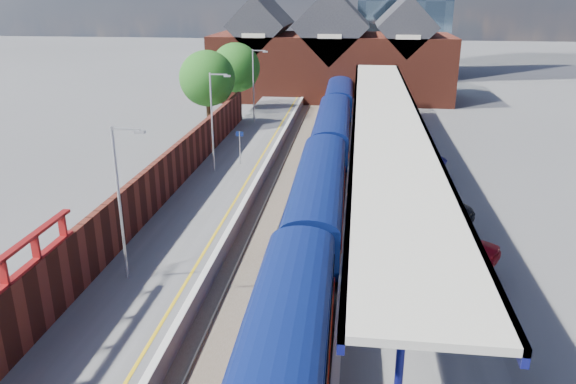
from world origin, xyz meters
name	(u,v)px	position (x,y,z in m)	size (l,w,h in m)	color
ground	(313,157)	(0.00, 30.00, 0.00)	(240.00, 240.00, 0.00)	#5B5B5E
ballast_bed	(301,197)	(0.00, 20.00, 0.03)	(6.00, 76.00, 0.06)	#473D33
rails	(301,196)	(0.00, 20.00, 0.12)	(4.51, 76.00, 0.14)	slate
left_platform	(222,187)	(-5.50, 20.00, 0.50)	(5.00, 76.00, 1.00)	#565659
right_platform	(391,194)	(6.00, 20.00, 0.50)	(6.00, 76.00, 1.00)	#565659
coping_left	(255,181)	(-3.15, 20.00, 1.02)	(0.30, 76.00, 0.05)	silver
coping_right	(348,185)	(3.15, 20.00, 1.02)	(0.30, 76.00, 0.05)	silver
yellow_line	(247,181)	(-3.75, 20.00, 1.01)	(0.14, 76.00, 0.01)	yellow
train	(327,154)	(1.49, 23.50, 2.12)	(3.04, 65.94, 3.45)	#0C1955
canopy	(386,117)	(5.48, 21.95, 5.25)	(4.50, 52.00, 4.48)	#0F125A
lamp_post_b	(122,195)	(-6.36, 6.00, 4.99)	(1.48, 0.18, 7.00)	#A5A8AA
lamp_post_c	(214,117)	(-6.36, 22.00, 4.99)	(1.48, 0.18, 7.00)	#A5A8AA
lamp_post_d	(255,81)	(-6.36, 38.00, 4.99)	(1.48, 0.18, 7.00)	#A5A8AA
platform_sign	(240,142)	(-5.00, 24.00, 2.69)	(0.55, 0.08, 2.50)	#A5A8AA
brick_wall	(150,190)	(-8.10, 13.54, 2.45)	(0.35, 50.00, 3.86)	#592217
station_building	(332,55)	(0.00, 58.00, 5.45)	(30.00, 12.12, 13.78)	#592217
tree_near	(209,80)	(-10.35, 35.91, 5.35)	(5.20, 5.20, 8.10)	#382314
tree_far	(237,69)	(-9.35, 43.91, 5.35)	(5.20, 5.20, 8.10)	#382314
parked_car_red	(455,242)	(8.50, 10.14, 1.74)	(1.75, 4.34, 1.48)	#A90E1A
parked_car_silver	(439,254)	(7.58, 8.77, 1.69)	(1.46, 4.19, 1.38)	#9A9B9E
parked_car_dark	(434,205)	(8.11, 15.29, 1.67)	(1.89, 4.65, 1.35)	black
parked_car_blue	(420,158)	(8.28, 25.25, 1.56)	(1.86, 4.03, 1.12)	navy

